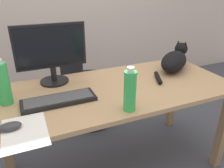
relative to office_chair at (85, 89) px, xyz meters
The scene contains 10 objects.
ground_plane 0.80m from the office_chair, 89.00° to the right, with size 8.00×8.00×0.00m, color #474C56.
desk 0.75m from the office_chair, 89.00° to the right, with size 1.66×0.74×0.71m.
office_chair is the anchor object (origin of this frame).
monitor 0.79m from the office_chair, 127.48° to the right, with size 0.48×0.20×0.41m.
keyboard 0.91m from the office_chair, 116.27° to the right, with size 0.44×0.15×0.03m.
cat 0.93m from the office_chair, 43.36° to the right, with size 0.51×0.40×0.20m.
computer_mouse 1.19m from the office_chair, 124.58° to the right, with size 0.11×0.06×0.04m, color #333338.
paper_sheet 1.19m from the office_chair, 120.66° to the right, with size 0.21×0.30×0.00m, color white.
water_bottle 1.03m from the office_chair, 135.47° to the right, with size 0.08×0.08×0.28m.
spray_bottle 1.10m from the office_chair, 91.35° to the right, with size 0.07×0.07×0.26m.
Camera 1 is at (-0.56, -1.26, 1.37)m, focal length 35.86 mm.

